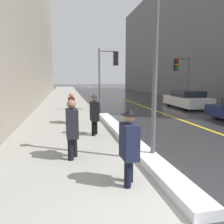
{
  "coord_description": "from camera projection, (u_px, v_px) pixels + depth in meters",
  "views": [
    {
      "loc": [
        -1.89,
        -3.03,
        2.16
      ],
      "look_at": [
        -0.4,
        4.0,
        1.05
      ],
      "focal_mm": 35.0,
      "sensor_mm": 36.0,
      "label": 1
    }
  ],
  "objects": [
    {
      "name": "ground_plane",
      "position": [
        185.0,
        209.0,
        3.64
      ],
      "size": [
        160.0,
        160.0,
        0.0
      ],
      "primitive_type": "plane",
      "color": "#2D2D30"
    },
    {
      "name": "sidewalk_slab",
      "position": [
        65.0,
        105.0,
        17.73
      ],
      "size": [
        4.0,
        80.0,
        0.01
      ],
      "color": "#9E9B93",
      "rests_on": "ground"
    },
    {
      "name": "road_centre_stripe",
      "position": [
        135.0,
        103.0,
        18.97
      ],
      "size": [
        0.16,
        80.0,
        0.0
      ],
      "color": "gold",
      "rests_on": "ground"
    },
    {
      "name": "snow_bank_curb",
      "position": [
        125.0,
        136.0,
        7.82
      ],
      "size": [
        0.53,
        9.44,
        0.21
      ],
      "color": "white",
      "rests_on": "ground"
    },
    {
      "name": "building_facade_right",
      "position": [
        189.0,
        39.0,
        26.53
      ],
      "size": [
        6.0,
        36.0,
        13.81
      ],
      "color": "slate",
      "rests_on": "ground"
    },
    {
      "name": "lamp_post",
      "position": [
        156.0,
        43.0,
        5.35
      ],
      "size": [
        0.28,
        0.28,
        5.05
      ],
      "color": "#515156",
      "rests_on": "ground"
    },
    {
      "name": "traffic_light_near",
      "position": [
        109.0,
        67.0,
        14.27
      ],
      "size": [
        1.31,
        0.32,
        4.05
      ],
      "rotation": [
        0.0,
        0.0,
        0.02
      ],
      "color": "#515156",
      "rests_on": "ground"
    },
    {
      "name": "traffic_light_far",
      "position": [
        181.0,
        71.0,
        16.8
      ],
      "size": [
        1.31,
        0.32,
        3.79
      ],
      "rotation": [
        0.0,
        0.0,
        3.16
      ],
      "color": "#515156",
      "rests_on": "ground"
    },
    {
      "name": "pedestrian_trailing",
      "position": [
        129.0,
        144.0,
        4.34
      ],
      "size": [
        0.34,
        0.5,
        1.6
      ],
      "rotation": [
        0.0,
        0.0,
        -1.54
      ],
      "color": "black",
      "rests_on": "ground"
    },
    {
      "name": "pedestrian_with_shoulder_bag",
      "position": [
        72.0,
        127.0,
        5.8
      ],
      "size": [
        0.32,
        0.74,
        1.61
      ],
      "rotation": [
        0.0,
        0.0,
        -1.54
      ],
      "color": "black",
      "rests_on": "ground"
    },
    {
      "name": "pedestrian_in_fedora",
      "position": [
        94.0,
        113.0,
        8.25
      ],
      "size": [
        0.34,
        0.5,
        1.61
      ],
      "rotation": [
        0.0,
        0.0,
        -1.54
      ],
      "color": "black",
      "rests_on": "ground"
    },
    {
      "name": "pedestrian_nearside",
      "position": [
        71.0,
        107.0,
        10.39
      ],
      "size": [
        0.3,
        0.7,
        1.5
      ],
      "rotation": [
        0.0,
        0.0,
        -1.54
      ],
      "color": "#340C0C",
      "rests_on": "ground"
    },
    {
      "name": "parked_car_white",
      "position": [
        187.0,
        99.0,
        16.19
      ],
      "size": [
        2.02,
        4.23,
        1.27
      ],
      "rotation": [
        0.0,
        0.0,
        1.54
      ],
      "color": "silver",
      "rests_on": "ground"
    }
  ]
}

